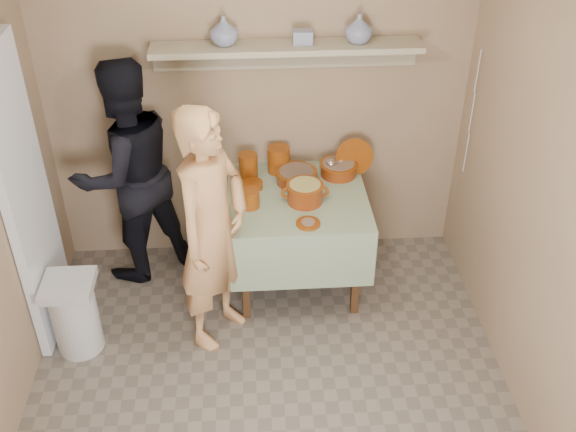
{
  "coord_description": "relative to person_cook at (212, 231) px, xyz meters",
  "views": [
    {
      "loc": [
        -0.08,
        -2.66,
        3.28
      ],
      "look_at": [
        0.15,
        0.75,
        0.95
      ],
      "focal_mm": 42.0,
      "sensor_mm": 36.0,
      "label": 1
    }
  ],
  "objects": [
    {
      "name": "bowl_stack",
      "position": [
        0.24,
        0.38,
        -0.02
      ],
      "size": [
        0.13,
        0.13,
        0.13
      ],
      "primitive_type": "cylinder",
      "color": "#71300D",
      "rests_on": "serving_table"
    },
    {
      "name": "vase_left",
      "position": [
        0.11,
        0.86,
        0.98
      ],
      "size": [
        0.21,
        0.21,
        0.19
      ],
      "primitive_type": "imported",
      "rotation": [
        0.0,
        0.0,
        0.13
      ],
      "color": "navy",
      "rests_on": "wall_shelf"
    },
    {
      "name": "person_helper",
      "position": [
        -0.62,
        0.74,
        0.0
      ],
      "size": [
        1.04,
        1.0,
        1.69
      ],
      "primitive_type": "imported",
      "rotation": [
        0.0,
        0.0,
        -2.53
      ],
      "color": "black",
      "rests_on": "ground"
    },
    {
      "name": "trash_bin",
      "position": [
        -0.93,
        -0.1,
        -0.56
      ],
      "size": [
        0.32,
        0.32,
        0.56
      ],
      "color": "silver",
      "rests_on": "ground"
    },
    {
      "name": "front_plate",
      "position": [
        0.61,
        0.14,
        -0.07
      ],
      "size": [
        0.16,
        0.16,
        0.03
      ],
      "color": "#71300D",
      "rests_on": "serving_table"
    },
    {
      "name": "cazuela_rice",
      "position": [
        0.61,
        0.41,
        0.0
      ],
      "size": [
        0.33,
        0.25,
        0.14
      ],
      "color": "maroon",
      "rests_on": "serving_table"
    },
    {
      "name": "electrical_cord",
      "position": [
        1.79,
        0.7,
        0.41
      ],
      "size": [
        0.01,
        0.05,
        0.9
      ],
      "color": "silver",
      "rests_on": "wall_shelf"
    },
    {
      "name": "empty_bowl",
      "position": [
        0.26,
        0.62,
        -0.06
      ],
      "size": [
        0.16,
        0.16,
        0.05
      ],
      "primitive_type": "cylinder",
      "color": "#71300D",
      "rests_on": "serving_table"
    },
    {
      "name": "ceramic_box",
      "position": [
        0.63,
        0.85,
        0.92
      ],
      "size": [
        0.13,
        0.09,
        0.09
      ],
      "primitive_type": "cube",
      "rotation": [
        0.0,
        0.0,
        -0.01
      ],
      "color": "navy",
      "rests_on": "wall_shelf"
    },
    {
      "name": "serving_table",
      "position": [
        0.57,
        0.5,
        -0.2
      ],
      "size": [
        0.97,
        0.97,
        0.76
      ],
      "color": "#4C2D16",
      "rests_on": "ground"
    },
    {
      "name": "wall_shelf",
      "position": [
        0.52,
        0.88,
        0.83
      ],
      "size": [
        1.8,
        0.25,
        0.21
      ],
      "color": "tan",
      "rests_on": "room_shell"
    },
    {
      "name": "plate_stack_a",
      "position": [
        0.24,
        0.77,
        0.01
      ],
      "size": [
        0.14,
        0.14,
        0.18
      ],
      "primitive_type": "cylinder",
      "color": "#71300D",
      "rests_on": "serving_table"
    },
    {
      "name": "vase_right",
      "position": [
        0.99,
        0.85,
        0.97
      ],
      "size": [
        0.24,
        0.24,
        0.19
      ],
      "primitive_type": "imported",
      "rotation": [
        0.0,
        0.0,
        0.36
      ],
      "color": "navy",
      "rests_on": "wall_shelf"
    },
    {
      "name": "ground",
      "position": [
        0.32,
        -0.78,
        -0.84
      ],
      "size": [
        3.5,
        3.5,
        0.0
      ],
      "primitive_type": "plane",
      "color": "#73675A",
      "rests_on": "ground"
    },
    {
      "name": "plate_stack_b",
      "position": [
        0.46,
        0.84,
        0.02
      ],
      "size": [
        0.16,
        0.16,
        0.2
      ],
      "primitive_type": "cylinder",
      "color": "#71300D",
      "rests_on": "serving_table"
    },
    {
      "name": "room_shell",
      "position": [
        0.32,
        -0.78,
        0.77
      ],
      "size": [
        3.04,
        3.54,
        2.62
      ],
      "color": "#9C7E60",
      "rests_on": "ground"
    },
    {
      "name": "cazuela_meat_a",
      "position": [
        0.58,
        0.67,
        -0.02
      ],
      "size": [
        0.3,
        0.3,
        0.1
      ],
      "color": "maroon",
      "rests_on": "serving_table"
    },
    {
      "name": "person_cook",
      "position": [
        0.0,
        0.0,
        0.0
      ],
      "size": [
        0.67,
        0.73,
        1.68
      ],
      "primitive_type": "imported",
      "rotation": [
        0.0,
        0.0,
        0.99
      ],
      "color": "tan",
      "rests_on": "ground"
    },
    {
      "name": "cazuela_meat_b",
      "position": [
        0.89,
        0.76,
        -0.02
      ],
      "size": [
        0.28,
        0.28,
        0.1
      ],
      "color": "maroon",
      "rests_on": "serving_table"
    },
    {
      "name": "propped_lid",
      "position": [
        1.01,
        0.8,
        0.04
      ],
      "size": [
        0.28,
        0.1,
        0.27
      ],
      "primitive_type": "cylinder",
      "rotation": [
        1.29,
        0.0,
        -0.01
      ],
      "color": "#71300D",
      "rests_on": "serving_table"
    },
    {
      "name": "ladle",
      "position": [
        0.83,
        0.73,
        0.03
      ],
      "size": [
        0.08,
        0.26,
        0.19
      ],
      "color": "silver",
      "rests_on": "cazuela_meat_b"
    },
    {
      "name": "tile_panel",
      "position": [
        -1.14,
        0.17,
        0.16
      ],
      "size": [
        0.06,
        0.7,
        2.0
      ],
      "primitive_type": "cube",
      "color": "silver",
      "rests_on": "ground"
    }
  ]
}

